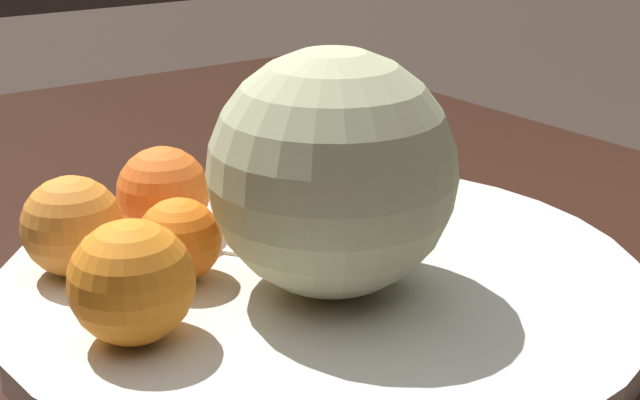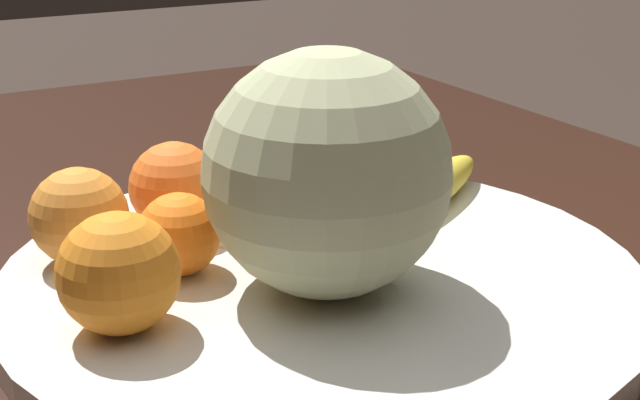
{
  "view_description": "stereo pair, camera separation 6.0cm",
  "coord_description": "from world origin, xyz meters",
  "px_view_note": "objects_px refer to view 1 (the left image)",
  "views": [
    {
      "loc": [
        0.41,
        -0.33,
        0.99
      ],
      "look_at": [
        -0.05,
        -0.0,
        0.78
      ],
      "focal_mm": 50.0,
      "sensor_mm": 36.0,
      "label": 1
    },
    {
      "loc": [
        0.44,
        -0.28,
        0.99
      ],
      "look_at": [
        -0.05,
        -0.0,
        0.78
      ],
      "focal_mm": 50.0,
      "sensor_mm": 36.0,
      "label": 2
    }
  ],
  "objects_px": {
    "banana_bunch": "(353,182)",
    "produce_tag": "(203,240)",
    "orange_front_right": "(132,282)",
    "melon": "(332,173)",
    "fruit_bowl": "(320,278)",
    "orange_front_left": "(72,226)",
    "orange_mid_center": "(163,193)",
    "orange_back_left": "(179,240)"
  },
  "relations": [
    {
      "from": "orange_front_right",
      "to": "orange_back_left",
      "type": "relative_size",
      "value": 1.3
    },
    {
      "from": "orange_mid_center",
      "to": "melon",
      "type": "bearing_deg",
      "value": 19.27
    },
    {
      "from": "banana_bunch",
      "to": "melon",
      "type": "bearing_deg",
      "value": -177.21
    },
    {
      "from": "melon",
      "to": "orange_back_left",
      "type": "bearing_deg",
      "value": -132.43
    },
    {
      "from": "orange_front_right",
      "to": "orange_mid_center",
      "type": "distance_m",
      "value": 0.16
    },
    {
      "from": "melon",
      "to": "orange_front_right",
      "type": "height_order",
      "value": "melon"
    },
    {
      "from": "melon",
      "to": "orange_front_right",
      "type": "distance_m",
      "value": 0.14
    },
    {
      "from": "banana_bunch",
      "to": "orange_back_left",
      "type": "distance_m",
      "value": 0.2
    },
    {
      "from": "melon",
      "to": "produce_tag",
      "type": "relative_size",
      "value": 1.91
    },
    {
      "from": "fruit_bowl",
      "to": "banana_bunch",
      "type": "relative_size",
      "value": 2.11
    },
    {
      "from": "banana_bunch",
      "to": "orange_front_right",
      "type": "distance_m",
      "value": 0.27
    },
    {
      "from": "orange_mid_center",
      "to": "orange_back_left",
      "type": "xyz_separation_m",
      "value": [
        0.07,
        -0.03,
        -0.01
      ]
    },
    {
      "from": "fruit_bowl",
      "to": "orange_front_left",
      "type": "distance_m",
      "value": 0.17
    },
    {
      "from": "fruit_bowl",
      "to": "produce_tag",
      "type": "bearing_deg",
      "value": -152.33
    },
    {
      "from": "fruit_bowl",
      "to": "orange_back_left",
      "type": "distance_m",
      "value": 0.1
    },
    {
      "from": "orange_back_left",
      "to": "melon",
      "type": "bearing_deg",
      "value": 47.57
    },
    {
      "from": "banana_bunch",
      "to": "orange_front_left",
      "type": "relative_size",
      "value": 3.08
    },
    {
      "from": "melon",
      "to": "orange_mid_center",
      "type": "bearing_deg",
      "value": -160.73
    },
    {
      "from": "fruit_bowl",
      "to": "orange_back_left",
      "type": "bearing_deg",
      "value": -114.2
    },
    {
      "from": "orange_front_right",
      "to": "produce_tag",
      "type": "bearing_deg",
      "value": 135.85
    },
    {
      "from": "fruit_bowl",
      "to": "orange_mid_center",
      "type": "bearing_deg",
      "value": -151.4
    },
    {
      "from": "banana_bunch",
      "to": "orange_front_left",
      "type": "xyz_separation_m",
      "value": [
        0.0,
        -0.24,
        0.02
      ]
    },
    {
      "from": "fruit_bowl",
      "to": "orange_front_right",
      "type": "distance_m",
      "value": 0.16
    },
    {
      "from": "fruit_bowl",
      "to": "orange_front_left",
      "type": "xyz_separation_m",
      "value": [
        -0.09,
        -0.14,
        0.04
      ]
    },
    {
      "from": "orange_mid_center",
      "to": "orange_back_left",
      "type": "distance_m",
      "value": 0.08
    },
    {
      "from": "fruit_bowl",
      "to": "produce_tag",
      "type": "distance_m",
      "value": 0.1
    },
    {
      "from": "banana_bunch",
      "to": "orange_back_left",
      "type": "xyz_separation_m",
      "value": [
        0.05,
        -0.19,
        0.01
      ]
    },
    {
      "from": "fruit_bowl",
      "to": "melon",
      "type": "height_order",
      "value": "melon"
    },
    {
      "from": "banana_bunch",
      "to": "produce_tag",
      "type": "height_order",
      "value": "banana_bunch"
    },
    {
      "from": "fruit_bowl",
      "to": "orange_front_left",
      "type": "relative_size",
      "value": 6.51
    },
    {
      "from": "fruit_bowl",
      "to": "banana_bunch",
      "type": "xyz_separation_m",
      "value": [
        -0.09,
        0.1,
        0.02
      ]
    },
    {
      "from": "orange_front_left",
      "to": "orange_mid_center",
      "type": "relative_size",
      "value": 0.99
    },
    {
      "from": "orange_back_left",
      "to": "produce_tag",
      "type": "distance_m",
      "value": 0.07
    },
    {
      "from": "fruit_bowl",
      "to": "banana_bunch",
      "type": "bearing_deg",
      "value": 132.92
    },
    {
      "from": "orange_mid_center",
      "to": "produce_tag",
      "type": "bearing_deg",
      "value": 31.4
    },
    {
      "from": "orange_mid_center",
      "to": "orange_back_left",
      "type": "height_order",
      "value": "orange_mid_center"
    },
    {
      "from": "melon",
      "to": "produce_tag",
      "type": "distance_m",
      "value": 0.14
    },
    {
      "from": "orange_front_left",
      "to": "produce_tag",
      "type": "bearing_deg",
      "value": 87.49
    },
    {
      "from": "melon",
      "to": "orange_front_left",
      "type": "xyz_separation_m",
      "value": [
        -0.12,
        -0.13,
        -0.05
      ]
    },
    {
      "from": "melon",
      "to": "orange_front_right",
      "type": "relative_size",
      "value": 2.16
    },
    {
      "from": "banana_bunch",
      "to": "orange_front_left",
      "type": "height_order",
      "value": "orange_front_left"
    },
    {
      "from": "banana_bunch",
      "to": "produce_tag",
      "type": "distance_m",
      "value": 0.15
    }
  ]
}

